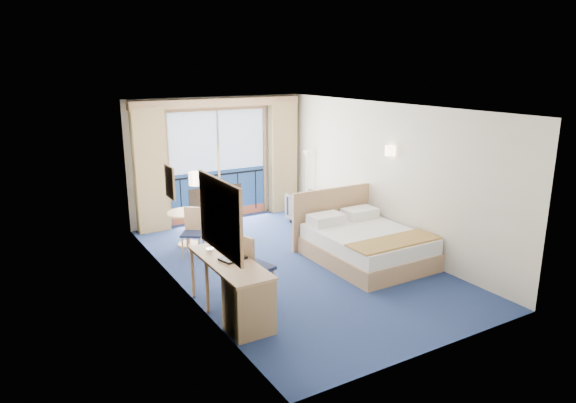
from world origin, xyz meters
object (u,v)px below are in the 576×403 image
object	(u,v)px
round_table	(187,220)
table_chair_b	(193,229)
bed	(365,243)
floor_lamp	(307,167)
desk_chair	(250,264)
nightstand	(350,222)
table_chair_a	(213,217)
desk	(245,297)
armchair	(307,208)

from	to	relation	value
round_table	table_chair_b	bearing A→B (deg)	-98.27
bed	floor_lamp	distance (m)	3.11
desk_chair	round_table	distance (m)	2.84
nightstand	round_table	distance (m)	3.22
nightstand	table_chair_b	xyz separation A→B (m)	(-3.09, 0.58, 0.21)
floor_lamp	desk_chair	bearing A→B (deg)	-132.68
floor_lamp	round_table	world-z (taller)	floor_lamp
table_chair_b	table_chair_a	bearing A→B (deg)	74.54
desk	table_chair_a	distance (m)	3.50
armchair	desk	bearing A→B (deg)	39.73
desk	table_chair_b	xyz separation A→B (m)	(0.38, 2.91, 0.06)
floor_lamp	bed	bearing A→B (deg)	-102.62
armchair	round_table	distance (m)	2.76
nightstand	desk_chair	world-z (taller)	desk_chair
nightstand	desk_chair	size ratio (longest dim) A/B	0.53
nightstand	round_table	bearing A→B (deg)	159.12
nightstand	desk_chair	bearing A→B (deg)	-151.24
table_chair_a	round_table	bearing A→B (deg)	80.26
nightstand	floor_lamp	xyz separation A→B (m)	(0.06, 1.71, 0.85)
nightstand	table_chair_b	size ratio (longest dim) A/B	0.65
armchair	round_table	xyz separation A→B (m)	(-2.75, -0.04, 0.16)
armchair	bed	bearing A→B (deg)	74.10
bed	round_table	world-z (taller)	bed
armchair	desk	world-z (taller)	desk
table_chair_a	armchair	bearing A→B (deg)	-84.88
armchair	desk_chair	world-z (taller)	desk_chair
bed	table_chair_a	size ratio (longest dim) A/B	2.38
bed	table_chair_b	size ratio (longest dim) A/B	2.43
desk	table_chair_a	size ratio (longest dim) A/B	1.89
bed	nightstand	bearing A→B (deg)	63.86
nightstand	desk_chair	distance (m)	3.52
desk	table_chair_b	size ratio (longest dim) A/B	1.92
desk_chair	round_table	xyz separation A→B (m)	(0.07, 2.83, -0.10)
table_chair_a	desk	bearing A→B (deg)	165.88
desk_chair	floor_lamp	bearing A→B (deg)	-57.49
nightstand	desk	size ratio (longest dim) A/B	0.34
nightstand	table_chair_b	bearing A→B (deg)	169.27
table_chair_b	desk	bearing A→B (deg)	-62.30
nightstand	floor_lamp	bearing A→B (deg)	88.07
armchair	floor_lamp	bearing A→B (deg)	-128.65
nightstand	table_chair_b	world-z (taller)	table_chair_b
floor_lamp	table_chair_a	world-z (taller)	floor_lamp
floor_lamp	desk	world-z (taller)	floor_lamp
nightstand	desk	distance (m)	4.18
bed	desk	bearing A→B (deg)	-158.95
nightstand	desk	world-z (taller)	desk
desk	desk_chair	bearing A→B (deg)	58.13
armchair	table_chair_b	world-z (taller)	table_chair_b
nightstand	armchair	xyz separation A→B (m)	(-0.25, 1.19, 0.05)
table_chair_a	table_chair_b	world-z (taller)	table_chair_a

